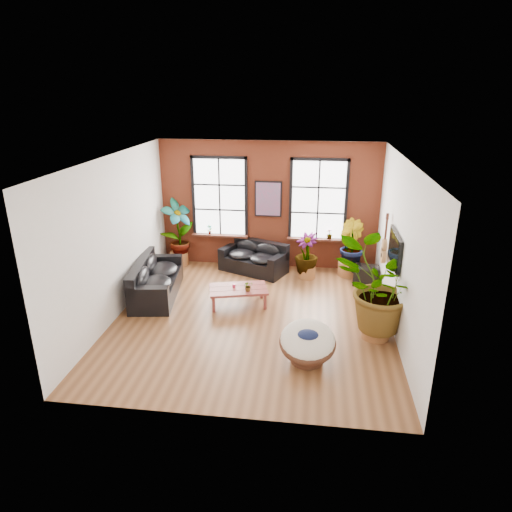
{
  "coord_description": "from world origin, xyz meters",
  "views": [
    {
      "loc": [
        1.23,
        -8.91,
        4.83
      ],
      "look_at": [
        0.0,
        0.6,
        1.25
      ],
      "focal_mm": 32.0,
      "sensor_mm": 36.0,
      "label": 1
    }
  ],
  "objects": [
    {
      "name": "room",
      "position": [
        0.0,
        0.15,
        1.75
      ],
      "size": [
        6.04,
        6.54,
        3.54
      ],
      "color": "brown",
      "rests_on": "ground"
    },
    {
      "name": "sofa_back",
      "position": [
        -0.32,
        2.76,
        0.37
      ],
      "size": [
        1.99,
        1.52,
        0.82
      ],
      "rotation": [
        0.0,
        0.0,
        -0.42
      ],
      "color": "black",
      "rests_on": "ground"
    },
    {
      "name": "sofa_left",
      "position": [
        -2.53,
        0.86,
        0.4
      ],
      "size": [
        1.24,
        2.36,
        0.89
      ],
      "rotation": [
        0.0,
        0.0,
        1.71
      ],
      "color": "black",
      "rests_on": "ground"
    },
    {
      "name": "coffee_table",
      "position": [
        -0.42,
        0.62,
        0.38
      ],
      "size": [
        1.47,
        1.06,
        0.51
      ],
      "rotation": [
        0.0,
        0.0,
        0.25
      ],
      "color": "maroon",
      "rests_on": "ground"
    },
    {
      "name": "papasan_chair",
      "position": [
        1.24,
        -1.54,
        0.4
      ],
      "size": [
        1.07,
        1.09,
        0.79
      ],
      "rotation": [
        0.0,
        0.0,
        0.03
      ],
      "color": "#522D1D",
      "rests_on": "ground"
    },
    {
      "name": "poster",
      "position": [
        0.0,
        3.18,
        1.95
      ],
      "size": [
        0.74,
        0.06,
        0.98
      ],
      "color": "black",
      "rests_on": "room"
    },
    {
      "name": "tv_wall_unit",
      "position": [
        2.93,
        0.6,
        1.54
      ],
      "size": [
        0.13,
        1.86,
        1.2
      ],
      "color": "black",
      "rests_on": "room"
    },
    {
      "name": "media_box",
      "position": [
        2.65,
        2.21,
        0.24
      ],
      "size": [
        0.68,
        0.6,
        0.49
      ],
      "rotation": [
        0.0,
        0.0,
        -0.21
      ],
      "color": "black",
      "rests_on": "ground"
    },
    {
      "name": "pot_back_left",
      "position": [
        -2.53,
        2.97,
        0.19
      ],
      "size": [
        0.65,
        0.65,
        0.38
      ],
      "rotation": [
        0.0,
        0.0,
        0.3
      ],
      "color": "#A06234",
      "rests_on": "ground"
    },
    {
      "name": "pot_back_right",
      "position": [
        2.23,
        2.77,
        0.19
      ],
      "size": [
        0.66,
        0.66,
        0.39
      ],
      "rotation": [
        0.0,
        0.0,
        -0.27
      ],
      "color": "#A06234",
      "rests_on": "ground"
    },
    {
      "name": "pot_right_wall",
      "position": [
        2.61,
        -0.48,
        0.21
      ],
      "size": [
        0.75,
        0.75,
        0.42
      ],
      "rotation": [
        0.0,
        0.0,
        -0.41
      ],
      "color": "#A06234",
      "rests_on": "ground"
    },
    {
      "name": "pot_mid",
      "position": [
        1.14,
        2.47,
        0.16
      ],
      "size": [
        0.53,
        0.53,
        0.33
      ],
      "rotation": [
        0.0,
        0.0,
        0.21
      ],
      "color": "#A06234",
      "rests_on": "ground"
    },
    {
      "name": "floor_plant_back_left",
      "position": [
        -2.5,
        2.94,
        1.03
      ],
      "size": [
        1.1,
        1.11,
        1.77
      ],
      "primitive_type": "imported",
      "rotation": [
        0.0,
        0.0,
        0.81
      ],
      "color": "#12370E",
      "rests_on": "ground"
    },
    {
      "name": "floor_plant_back_right",
      "position": [
        2.25,
        2.8,
        0.84
      ],
      "size": [
        0.89,
        0.95,
        1.38
      ],
      "primitive_type": "imported",
      "rotation": [
        0.0,
        0.0,
        2.03
      ],
      "color": "#12370E",
      "rests_on": "ground"
    },
    {
      "name": "floor_plant_right_wall",
      "position": [
        2.57,
        -0.5,
        1.09
      ],
      "size": [
        1.92,
        1.74,
        1.86
      ],
      "primitive_type": "imported",
      "rotation": [
        0.0,
        0.0,
        3.33
      ],
      "color": "#12370E",
      "rests_on": "ground"
    },
    {
      "name": "floor_plant_mid",
      "position": [
        1.1,
        2.47,
        0.68
      ],
      "size": [
        0.85,
        0.85,
        1.09
      ],
      "primitive_type": "imported",
      "rotation": [
        0.0,
        0.0,
        5.65
      ],
      "color": "#12370E",
      "rests_on": "ground"
    },
    {
      "name": "table_plant",
      "position": [
        -0.17,
        0.5,
        0.55
      ],
      "size": [
        0.28,
        0.26,
        0.25
      ],
      "primitive_type": "imported",
      "rotation": [
        0.0,
        0.0,
        0.37
      ],
      "color": "#12370E",
      "rests_on": "coffee_table"
    },
    {
      "name": "sill_plant_left",
      "position": [
        -1.65,
        3.13,
        1.04
      ],
      "size": [
        0.17,
        0.17,
        0.27
      ],
      "primitive_type": "imported",
      "rotation": [
        0.0,
        0.0,
        0.79
      ],
      "color": "#12370E",
      "rests_on": "room"
    },
    {
      "name": "sill_plant_right",
      "position": [
        1.7,
        3.13,
        1.04
      ],
      "size": [
        0.19,
        0.19,
        0.27
      ],
      "primitive_type": "imported",
      "rotation": [
        0.0,
        0.0,
        3.49
      ],
      "color": "#12370E",
      "rests_on": "room"
    }
  ]
}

